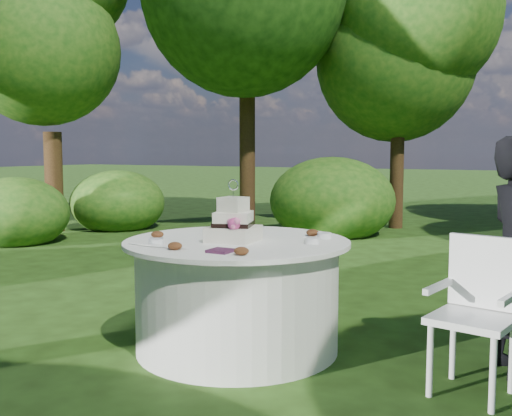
# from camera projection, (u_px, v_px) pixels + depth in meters

# --- Properties ---
(ground) EXTENTS (80.00, 80.00, 0.00)m
(ground) POSITION_uv_depth(u_px,v_px,m) (237.00, 348.00, 4.21)
(ground) COLOR #1C320D
(ground) RESTS_ON ground
(napkins) EXTENTS (0.14, 0.14, 0.02)m
(napkins) POSITION_uv_depth(u_px,v_px,m) (221.00, 251.00, 3.64)
(napkins) COLOR #471E3C
(napkins) RESTS_ON table
(feather_plume) EXTENTS (0.48, 0.07, 0.01)m
(feather_plume) POSITION_uv_depth(u_px,v_px,m) (157.00, 246.00, 3.85)
(feather_plume) COLOR white
(feather_plume) RESTS_ON table
(table) EXTENTS (1.56, 1.56, 0.77)m
(table) POSITION_uv_depth(u_px,v_px,m) (237.00, 294.00, 4.17)
(table) COLOR silver
(table) RESTS_ON ground
(cake) EXTENTS (0.34, 0.34, 0.42)m
(cake) POSITION_uv_depth(u_px,v_px,m) (233.00, 225.00, 4.07)
(cake) COLOR silver
(cake) RESTS_ON table
(chair) EXTENTS (0.50, 0.50, 0.89)m
(chair) POSITION_uv_depth(u_px,v_px,m) (478.00, 303.00, 3.42)
(chair) COLOR white
(chair) RESTS_ON ground
(votives) EXTENTS (0.98, 1.01, 0.04)m
(votives) POSITION_uv_depth(u_px,v_px,m) (256.00, 236.00, 4.20)
(votives) COLOR white
(votives) RESTS_ON table
(petal_cups) EXTENTS (1.02, 1.06, 0.05)m
(petal_cups) POSITION_uv_depth(u_px,v_px,m) (223.00, 240.00, 3.96)
(petal_cups) COLOR #562D16
(petal_cups) RESTS_ON table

